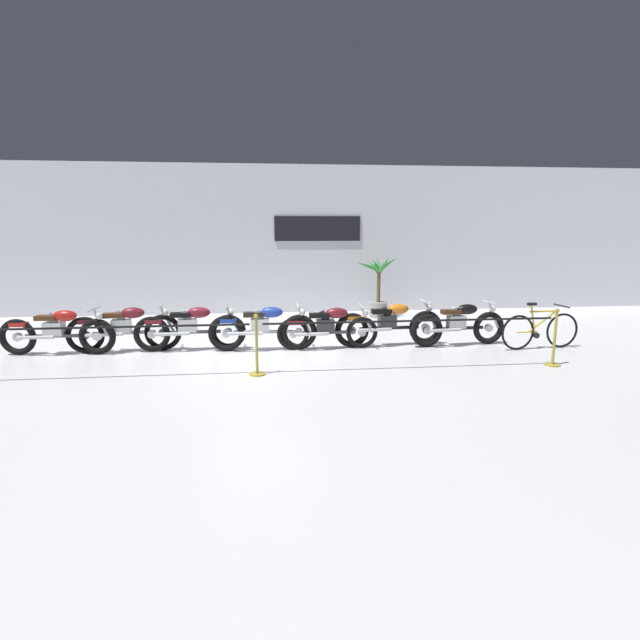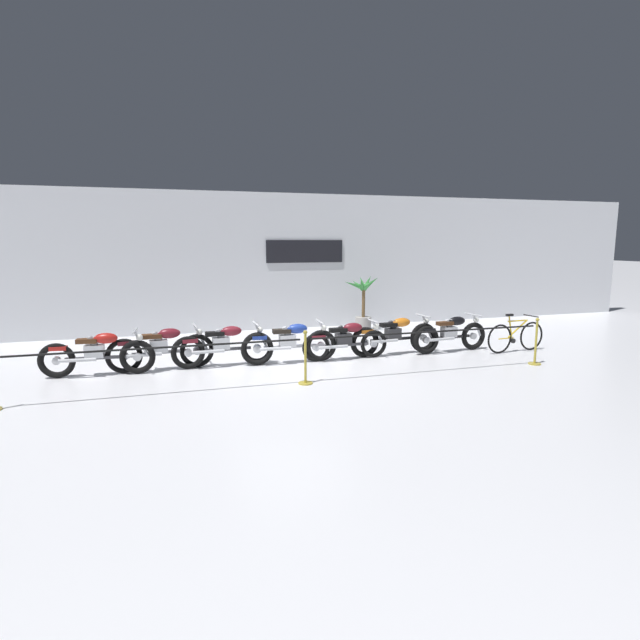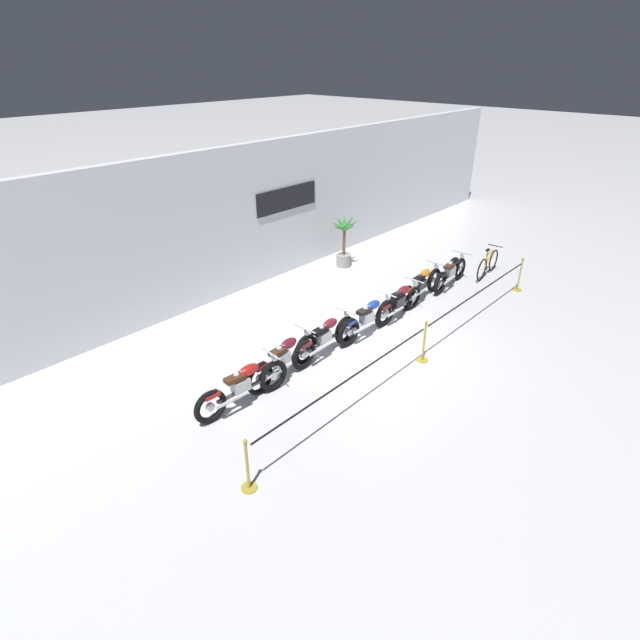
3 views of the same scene
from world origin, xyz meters
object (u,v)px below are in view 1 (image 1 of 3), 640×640
at_px(motorcycle_maroon_4, 328,327).
at_px(stanchion_mid_left, 257,354).
at_px(motorcycle_maroon_2, 191,328).
at_px(potted_palm_left_of_row, 379,286).
at_px(motorcycle_black_6, 459,324).
at_px(stanchion_far_left, 170,334).
at_px(stanchion_mid_right, 554,346).
at_px(motorcycle_blue_3, 263,328).
at_px(bicycle, 540,330).
at_px(motorcycle_orange_5, 390,324).
at_px(motorcycle_red_0, 57,332).
at_px(motorcycle_maroon_1, 125,328).

xyz_separation_m(motorcycle_maroon_4, stanchion_mid_left, (-1.43, -1.67, -0.10)).
bearing_deg(motorcycle_maroon_2, potted_palm_left_of_row, 35.67).
xyz_separation_m(motorcycle_black_6, potted_palm_left_of_row, (-0.94, 3.49, 0.41)).
bearing_deg(motorcycle_maroon_4, stanchion_far_left, -149.58).
relative_size(stanchion_mid_left, stanchion_mid_right, 1.00).
bearing_deg(potted_palm_left_of_row, stanchion_mid_right, -68.17).
distance_m(motorcycle_blue_3, motorcycle_black_6, 4.11).
relative_size(motorcycle_black_6, stanchion_far_left, 0.20).
relative_size(bicycle, potted_palm_left_of_row, 1.00).
bearing_deg(motorcycle_black_6, stanchion_far_left, -163.36).
bearing_deg(stanchion_far_left, stanchion_mid_left, 0.00).
bearing_deg(stanchion_mid_left, motorcycle_orange_5, 33.33).
bearing_deg(stanchion_far_left, motorcycle_red_0, 144.43).
bearing_deg(potted_palm_left_of_row, motorcycle_maroon_2, -144.33).
distance_m(motorcycle_black_6, stanchion_mid_right, 2.03).
distance_m(motorcycle_red_0, motorcycle_blue_3, 4.01).
xyz_separation_m(motorcycle_blue_3, motorcycle_maroon_4, (1.33, -0.03, -0.01)).
xyz_separation_m(potted_palm_left_of_row, stanchion_far_left, (-4.68, -5.17, -0.13)).
bearing_deg(motorcycle_blue_3, bicycle, -4.85).
xyz_separation_m(motorcycle_maroon_2, stanchion_mid_left, (1.36, -1.85, -0.11)).
bearing_deg(potted_palm_left_of_row, stanchion_far_left, -132.15).
relative_size(motorcycle_red_0, motorcycle_maroon_2, 1.01).
relative_size(motorcycle_red_0, potted_palm_left_of_row, 1.30).
bearing_deg(motorcycle_orange_5, motorcycle_maroon_1, 179.11).
bearing_deg(bicycle, motorcycle_maroon_1, 175.39).
bearing_deg(stanchion_mid_left, stanchion_mid_right, 0.00).
relative_size(motorcycle_red_0, stanchion_far_left, 0.21).
height_order(stanchion_far_left, stanchion_mid_left, same).
xyz_separation_m(motorcycle_red_0, motorcycle_maroon_1, (1.24, 0.11, 0.02)).
distance_m(motorcycle_maroon_1, stanchion_mid_left, 3.27).
bearing_deg(stanchion_far_left, motorcycle_maroon_2, 88.38).
distance_m(motorcycle_maroon_4, stanchion_mid_left, 2.20).
relative_size(motorcycle_maroon_2, stanchion_far_left, 0.21).
bearing_deg(motorcycle_red_0, stanchion_far_left, -35.57).
bearing_deg(motorcycle_black_6, motorcycle_maroon_2, 178.25).
bearing_deg(motorcycle_red_0, stanchion_mid_right, -10.93).
distance_m(motorcycle_orange_5, motorcycle_black_6, 1.46).
relative_size(motorcycle_black_6, stanchion_mid_right, 2.00).
relative_size(motorcycle_maroon_1, bicycle, 1.28).
distance_m(motorcycle_black_6, potted_palm_left_of_row, 3.64).
relative_size(motorcycle_maroon_4, stanchion_mid_left, 1.98).
distance_m(motorcycle_orange_5, stanchion_far_left, 4.55).
bearing_deg(bicycle, stanchion_far_left, -170.38).
height_order(motorcycle_black_6, bicycle, bicycle).
bearing_deg(motorcycle_blue_3, stanchion_mid_left, -93.51).
xyz_separation_m(motorcycle_red_0, stanchion_far_left, (2.50, -1.78, 0.28)).
xyz_separation_m(motorcycle_maroon_4, motorcycle_black_6, (2.78, 0.01, -0.01)).
relative_size(motorcycle_maroon_1, motorcycle_orange_5, 0.95).
relative_size(motorcycle_red_0, motorcycle_orange_5, 0.97).
bearing_deg(stanchion_mid_right, motorcycle_black_6, 123.95).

